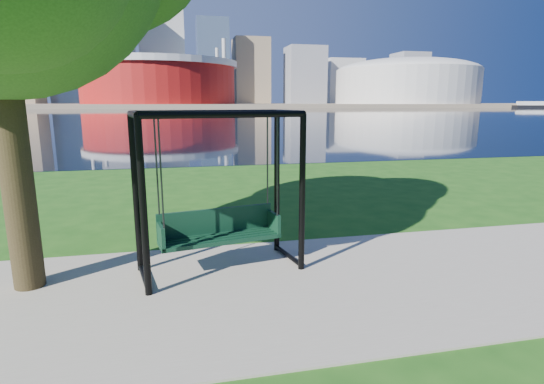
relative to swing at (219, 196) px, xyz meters
name	(u,v)px	position (x,y,z in m)	size (l,w,h in m)	color
ground	(261,276)	(0.61, -0.36, -1.25)	(900.00, 900.00, 0.00)	#1E5114
path	(267,288)	(0.61, -0.86, -1.23)	(120.00, 4.00, 0.03)	#9E937F
river	(183,114)	(0.61, 101.64, -1.24)	(900.00, 180.00, 0.02)	black
far_bank	(179,105)	(0.61, 305.64, -0.25)	(900.00, 228.00, 2.00)	#937F60
stadium	(159,81)	(-9.39, 234.64, 12.98)	(83.00, 83.00, 32.00)	maroon
arena	(406,80)	(135.61, 234.64, 14.63)	(84.00, 84.00, 26.56)	beige
skyline	(171,55)	(-3.66, 319.03, 34.64)	(392.00, 66.00, 96.50)	gray
swing	(219,196)	(0.00, 0.00, 0.00)	(2.68, 1.54, 2.58)	black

